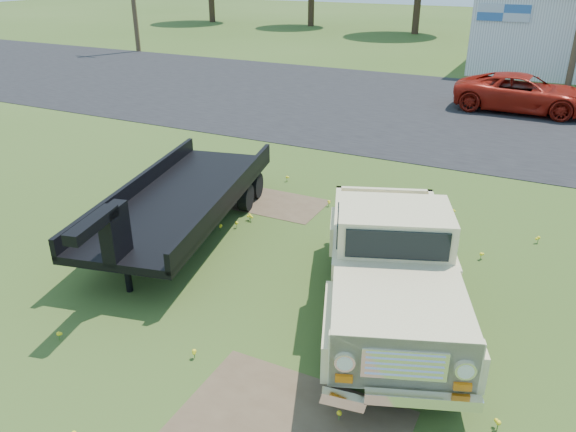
# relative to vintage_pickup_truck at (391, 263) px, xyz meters

# --- Properties ---
(ground) EXTENTS (140.00, 140.00, 0.00)m
(ground) POSITION_rel_vintage_pickup_truck_xyz_m (-1.88, -0.08, -1.01)
(ground) COLOR #344D18
(ground) RESTS_ON ground
(asphalt_lot) EXTENTS (90.00, 14.00, 0.02)m
(asphalt_lot) POSITION_rel_vintage_pickup_truck_xyz_m (-1.88, 14.92, -1.01)
(asphalt_lot) COLOR black
(asphalt_lot) RESTS_ON ground
(dirt_patch_a) EXTENTS (3.00, 2.00, 0.01)m
(dirt_patch_a) POSITION_rel_vintage_pickup_truck_xyz_m (-0.38, -3.08, -1.01)
(dirt_patch_a) COLOR brown
(dirt_patch_a) RESTS_ON ground
(dirt_patch_b) EXTENTS (2.20, 1.60, 0.01)m
(dirt_patch_b) POSITION_rel_vintage_pickup_truck_xyz_m (-3.88, 3.42, -1.01)
(dirt_patch_b) COLOR brown
(dirt_patch_b) RESTS_ON ground
(vintage_pickup_truck) EXTENTS (4.00, 6.00, 2.03)m
(vintage_pickup_truck) POSITION_rel_vintage_pickup_truck_xyz_m (0.00, 0.00, 0.00)
(vintage_pickup_truck) COLOR #D0B98B
(vintage_pickup_truck) RESTS_ON ground
(flatbed_trailer) EXTENTS (3.73, 7.20, 1.87)m
(flatbed_trailer) POSITION_rel_vintage_pickup_truck_xyz_m (-5.10, 1.12, -0.08)
(flatbed_trailer) COLOR black
(flatbed_trailer) RESTS_ON ground
(red_pickup) EXTENTS (5.28, 2.45, 1.47)m
(red_pickup) POSITION_rel_vintage_pickup_truck_xyz_m (0.58, 16.15, -0.28)
(red_pickup) COLOR #9A190E
(red_pickup) RESTS_ON ground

